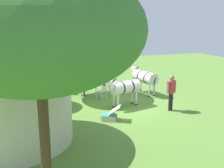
{
  "coord_description": "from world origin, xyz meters",
  "views": [
    {
      "loc": [
        -11.74,
        5.13,
        4.16
      ],
      "look_at": [
        0.9,
        0.57,
        1.0
      ],
      "focal_mm": 42.91,
      "sensor_mm": 36.0,
      "label": 1
    }
  ],
  "objects_px": {
    "patio_chair_east_end": "(103,90)",
    "standing_watcher": "(171,90)",
    "shade_umbrella": "(83,45)",
    "guest_beside_umbrella": "(55,76)",
    "zebra_by_umbrella": "(125,88)",
    "thatched_hut": "(6,76)",
    "patio_chair_west_end": "(68,84)",
    "patio_dining_table": "(84,85)",
    "acacia_tree_left_background": "(38,30)",
    "striped_lounge_chair": "(111,114)",
    "zebra_nearest_camera": "(144,77)"
  },
  "relations": [
    {
      "from": "shade_umbrella",
      "to": "striped_lounge_chair",
      "type": "distance_m",
      "value": 4.8
    },
    {
      "from": "shade_umbrella",
      "to": "patio_chair_west_end",
      "type": "distance_m",
      "value": 2.67
    },
    {
      "from": "patio_chair_east_end",
      "to": "zebra_by_umbrella",
      "type": "bearing_deg",
      "value": -104.75
    },
    {
      "from": "standing_watcher",
      "to": "patio_dining_table",
      "type": "bearing_deg",
      "value": 104.17
    },
    {
      "from": "shade_umbrella",
      "to": "patio_chair_west_end",
      "type": "height_order",
      "value": "shade_umbrella"
    },
    {
      "from": "shade_umbrella",
      "to": "patio_dining_table",
      "type": "distance_m",
      "value": 2.21
    },
    {
      "from": "shade_umbrella",
      "to": "guest_beside_umbrella",
      "type": "xyz_separation_m",
      "value": [
        1.29,
        1.44,
        -1.85
      ]
    },
    {
      "from": "patio_chair_west_end",
      "to": "zebra_by_umbrella",
      "type": "xyz_separation_m",
      "value": [
        -3.48,
        -2.18,
        0.43
      ]
    },
    {
      "from": "patio_dining_table",
      "to": "striped_lounge_chair",
      "type": "relative_size",
      "value": 1.65
    },
    {
      "from": "patio_dining_table",
      "to": "standing_watcher",
      "type": "bearing_deg",
      "value": -139.2
    },
    {
      "from": "thatched_hut",
      "to": "patio_dining_table",
      "type": "xyz_separation_m",
      "value": [
        4.79,
        -3.85,
        -1.7
      ]
    },
    {
      "from": "thatched_hut",
      "to": "patio_chair_west_end",
      "type": "bearing_deg",
      "value": -28.15
    },
    {
      "from": "patio_chair_west_end",
      "to": "zebra_nearest_camera",
      "type": "height_order",
      "value": "zebra_nearest_camera"
    },
    {
      "from": "thatched_hut",
      "to": "patio_dining_table",
      "type": "height_order",
      "value": "thatched_hut"
    },
    {
      "from": "thatched_hut",
      "to": "zebra_by_umbrella",
      "type": "distance_m",
      "value": 5.95
    },
    {
      "from": "patio_dining_table",
      "to": "acacia_tree_left_background",
      "type": "bearing_deg",
      "value": 161.72
    },
    {
      "from": "patio_dining_table",
      "to": "guest_beside_umbrella",
      "type": "distance_m",
      "value": 1.97
    },
    {
      "from": "standing_watcher",
      "to": "zebra_nearest_camera",
      "type": "distance_m",
      "value": 3.16
    },
    {
      "from": "zebra_by_umbrella",
      "to": "acacia_tree_left_background",
      "type": "height_order",
      "value": "acacia_tree_left_background"
    },
    {
      "from": "patio_chair_east_end",
      "to": "zebra_nearest_camera",
      "type": "xyz_separation_m",
      "value": [
        0.34,
        -2.66,
        0.46
      ]
    },
    {
      "from": "patio_chair_east_end",
      "to": "zebra_by_umbrella",
      "type": "relative_size",
      "value": 0.42
    },
    {
      "from": "shade_umbrella",
      "to": "acacia_tree_left_background",
      "type": "xyz_separation_m",
      "value": [
        -9.35,
        3.09,
        1.13
      ]
    },
    {
      "from": "patio_dining_table",
      "to": "standing_watcher",
      "type": "xyz_separation_m",
      "value": [
        -3.79,
        -3.27,
        0.36
      ]
    },
    {
      "from": "patio_chair_west_end",
      "to": "striped_lounge_chair",
      "type": "height_order",
      "value": "patio_chair_west_end"
    },
    {
      "from": "patio_chair_east_end",
      "to": "patio_dining_table",
      "type": "bearing_deg",
      "value": 90.0
    },
    {
      "from": "patio_chair_east_end",
      "to": "patio_chair_west_end",
      "type": "xyz_separation_m",
      "value": [
        2.0,
        1.52,
        0.0
      ]
    },
    {
      "from": "shade_umbrella",
      "to": "zebra_by_umbrella",
      "type": "relative_size",
      "value": 1.84
    },
    {
      "from": "patio_chair_east_end",
      "to": "standing_watcher",
      "type": "bearing_deg",
      "value": -87.13
    },
    {
      "from": "patio_dining_table",
      "to": "acacia_tree_left_background",
      "type": "height_order",
      "value": "acacia_tree_left_background"
    },
    {
      "from": "shade_umbrella",
      "to": "patio_dining_table",
      "type": "xyz_separation_m",
      "value": [
        0.0,
        0.0,
        -2.21
      ]
    },
    {
      "from": "striped_lounge_chair",
      "to": "guest_beside_umbrella",
      "type": "bearing_deg",
      "value": 45.11
    },
    {
      "from": "acacia_tree_left_background",
      "to": "patio_dining_table",
      "type": "bearing_deg",
      "value": -18.28
    },
    {
      "from": "striped_lounge_chair",
      "to": "acacia_tree_left_background",
      "type": "bearing_deg",
      "value": 176.89
    },
    {
      "from": "patio_dining_table",
      "to": "patio_chair_east_end",
      "type": "height_order",
      "value": "patio_chair_east_end"
    },
    {
      "from": "zebra_nearest_camera",
      "to": "standing_watcher",
      "type": "bearing_deg",
      "value": -104.26
    },
    {
      "from": "shade_umbrella",
      "to": "standing_watcher",
      "type": "distance_m",
      "value": 5.34
    },
    {
      "from": "striped_lounge_chair",
      "to": "zebra_by_umbrella",
      "type": "height_order",
      "value": "zebra_by_umbrella"
    },
    {
      "from": "guest_beside_umbrella",
      "to": "acacia_tree_left_background",
      "type": "distance_m",
      "value": 11.18
    },
    {
      "from": "patio_dining_table",
      "to": "standing_watcher",
      "type": "height_order",
      "value": "standing_watcher"
    },
    {
      "from": "guest_beside_umbrella",
      "to": "zebra_by_umbrella",
      "type": "xyz_separation_m",
      "value": [
        -3.76,
        -2.88,
        -0.07
      ]
    },
    {
      "from": "thatched_hut",
      "to": "shade_umbrella",
      "type": "bearing_deg",
      "value": -38.75
    },
    {
      "from": "acacia_tree_left_background",
      "to": "patio_chair_east_end",
      "type": "bearing_deg",
      "value": -24.84
    },
    {
      "from": "striped_lounge_chair",
      "to": "zebra_nearest_camera",
      "type": "xyz_separation_m",
      "value": [
        3.38,
        -3.28,
        0.73
      ]
    },
    {
      "from": "acacia_tree_left_background",
      "to": "zebra_nearest_camera",
      "type": "bearing_deg",
      "value": -36.86
    },
    {
      "from": "guest_beside_umbrella",
      "to": "acacia_tree_left_background",
      "type": "bearing_deg",
      "value": -52.13
    },
    {
      "from": "striped_lounge_chair",
      "to": "patio_dining_table",
      "type": "bearing_deg",
      "value": 30.69
    },
    {
      "from": "guest_beside_umbrella",
      "to": "standing_watcher",
      "type": "relative_size",
      "value": 1.0
    },
    {
      "from": "thatched_hut",
      "to": "guest_beside_umbrella",
      "type": "distance_m",
      "value": 6.68
    },
    {
      "from": "shade_umbrella",
      "to": "patio_dining_table",
      "type": "relative_size",
      "value": 2.5
    },
    {
      "from": "patio_dining_table",
      "to": "striped_lounge_chair",
      "type": "distance_m",
      "value": 4.04
    }
  ]
}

